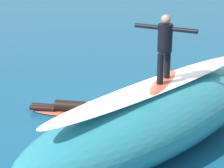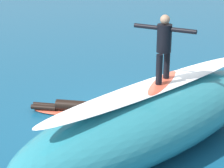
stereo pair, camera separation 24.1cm
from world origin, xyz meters
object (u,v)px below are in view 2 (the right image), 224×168
surfboard_riding (162,83)px  surfboard_paddling (71,112)px  surfer_riding (164,43)px  surfer_paddling (67,106)px

surfboard_riding → surfboard_paddling: 3.41m
surfboard_riding → surfboard_paddling: surfboard_riding is taller
surfer_riding → surfboard_paddling: 3.93m
surfboard_riding → surfer_riding: 0.94m
surfboard_riding → surfboard_paddling: (1.18, -2.77, -1.59)m
surfboard_riding → surfer_paddling: 3.44m
surfboard_riding → surfer_paddling: surfboard_riding is taller
surfer_riding → surfboard_paddling: (1.18, -2.77, -2.52)m
surfer_paddling → surfboard_paddling: bearing=-0.0°
surfboard_riding → surfboard_paddling: bearing=-102.2°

